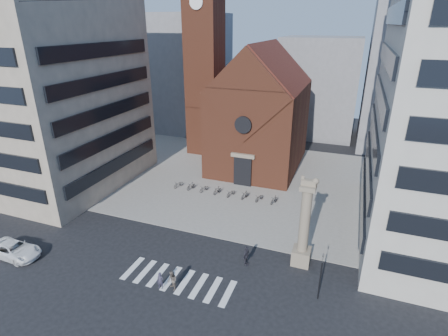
{
  "coord_description": "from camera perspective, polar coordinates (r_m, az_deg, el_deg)",
  "views": [
    {
      "loc": [
        12.56,
        -23.93,
        20.36
      ],
      "look_at": [
        0.66,
        8.0,
        6.11
      ],
      "focal_mm": 28.0,
      "sensor_mm": 36.0,
      "label": 1
    }
  ],
  "objects": [
    {
      "name": "scooter_3",
      "position": [
        44.67,
        -1.1,
        -3.68
      ],
      "size": [
        0.95,
        1.64,
        0.95
      ],
      "primitive_type": "imported",
      "rotation": [
        0.0,
        0.0,
        -0.34
      ],
      "color": "black",
      "rests_on": "piazza"
    },
    {
      "name": "piazza",
      "position": [
        49.14,
        3.77,
        -1.81
      ],
      "size": [
        46.0,
        30.0,
        0.05
      ],
      "primitive_type": "cube",
      "color": "#9B958D",
      "rests_on": "ground"
    },
    {
      "name": "pedestrian_1",
      "position": [
        30.2,
        -8.45,
        -17.75
      ],
      "size": [
        1.1,
        1.07,
        1.78
      ],
      "primitive_type": "imported",
      "rotation": [
        0.0,
        0.0,
        -0.67
      ],
      "color": "#63584F",
      "rests_on": "ground"
    },
    {
      "name": "traffic_light",
      "position": [
        29.2,
        15.51,
        -16.53
      ],
      "size": [
        0.13,
        0.16,
        4.3
      ],
      "color": "black",
      "rests_on": "ground"
    },
    {
      "name": "church",
      "position": [
        52.05,
        5.96,
        8.81
      ],
      "size": [
        12.0,
        16.65,
        18.0
      ],
      "color": "brown",
      "rests_on": "ground"
    },
    {
      "name": "lion_column",
      "position": [
        31.9,
        12.91,
        -9.96
      ],
      "size": [
        1.63,
        1.6,
        8.68
      ],
      "color": "gray",
      "rests_on": "ground"
    },
    {
      "name": "scooter_5",
      "position": [
        43.59,
        3.44,
        -4.42
      ],
      "size": [
        0.95,
        1.64,
        0.95
      ],
      "primitive_type": "imported",
      "rotation": [
        0.0,
        0.0,
        -0.34
      ],
      "color": "black",
      "rests_on": "piazza"
    },
    {
      "name": "campanile",
      "position": [
        56.8,
        -3.18,
        17.99
      ],
      "size": [
        5.5,
        5.5,
        31.2
      ],
      "color": "brown",
      "rests_on": "ground"
    },
    {
      "name": "scooter_7",
      "position": [
        42.8,
        8.19,
        -5.17
      ],
      "size": [
        0.95,
        1.64,
        0.95
      ],
      "primitive_type": "imported",
      "rotation": [
        0.0,
        0.0,
        -0.34
      ],
      "color": "black",
      "rests_on": "piazza"
    },
    {
      "name": "scooter_4",
      "position": [
        44.11,
        1.14,
        -4.1
      ],
      "size": [
        1.08,
        1.72,
        0.85
      ],
      "primitive_type": "imported",
      "rotation": [
        0.0,
        0.0,
        -0.34
      ],
      "color": "black",
      "rests_on": "piazza"
    },
    {
      "name": "bg_block_mid",
      "position": [
        70.17,
        15.18,
        12.61
      ],
      "size": [
        14.0,
        12.0,
        18.0
      ],
      "primitive_type": "cube",
      "color": "gray",
      "rests_on": "ground"
    },
    {
      "name": "pedestrian_2",
      "position": [
        32.42,
        3.63,
        -14.12
      ],
      "size": [
        0.6,
        1.18,
        1.92
      ],
      "primitive_type": "imported",
      "rotation": [
        0.0,
        0.0,
        1.45
      ],
      "color": "#2C2A33",
      "rests_on": "ground"
    },
    {
      "name": "scooter_2",
      "position": [
        45.34,
        -3.27,
        -3.36
      ],
      "size": [
        1.08,
        1.72,
        0.85
      ],
      "primitive_type": "imported",
      "rotation": [
        0.0,
        0.0,
        -0.34
      ],
      "color": "black",
      "rests_on": "piazza"
    },
    {
      "name": "bg_block_left",
      "position": [
        72.35,
        -6.72,
        15.11
      ],
      "size": [
        16.0,
        14.0,
        22.0
      ],
      "primitive_type": "cube",
      "color": "gray",
      "rests_on": "ground"
    },
    {
      "name": "pedestrian_0",
      "position": [
        30.56,
        -10.37,
        -17.66
      ],
      "size": [
        0.59,
        0.42,
        1.52
      ],
      "primitive_type": "imported",
      "rotation": [
        0.0,
        0.0,
        0.11
      ],
      "color": "#363246",
      "rests_on": "ground"
    },
    {
      "name": "scooter_0",
      "position": [
        46.82,
        -7.43,
        -2.65
      ],
      "size": [
        1.08,
        1.72,
        0.85
      ],
      "primitive_type": "imported",
      "rotation": [
        0.0,
        0.0,
        -0.34
      ],
      "color": "black",
      "rests_on": "piazza"
    },
    {
      "name": "scooter_6",
      "position": [
        43.18,
        5.79,
        -4.86
      ],
      "size": [
        1.08,
        1.72,
        0.85
      ],
      "primitive_type": "imported",
      "rotation": [
        0.0,
        0.0,
        -0.34
      ],
      "color": "black",
      "rests_on": "piazza"
    },
    {
      "name": "white_car",
      "position": [
        38.83,
        -31.06,
        -11.36
      ],
      "size": [
        5.2,
        2.43,
        1.44
      ],
      "primitive_type": "imported",
      "rotation": [
        0.0,
        0.0,
        1.56
      ],
      "color": "white",
      "rests_on": "ground"
    },
    {
      "name": "scooter_1",
      "position": [
        46.02,
        -5.39,
        -2.95
      ],
      "size": [
        0.95,
        1.64,
        0.95
      ],
      "primitive_type": "imported",
      "rotation": [
        0.0,
        0.0,
        -0.34
      ],
      "color": "black",
      "rests_on": "piazza"
    },
    {
      "name": "zebra_crossing",
      "position": [
        31.57,
        -7.53,
        -17.69
      ],
      "size": [
        10.2,
        3.2,
        0.01
      ],
      "primitive_type": null,
      "color": "white",
      "rests_on": "ground"
    },
    {
      "name": "building_left",
      "position": [
        50.42,
        -27.01,
        11.9
      ],
      "size": [
        18.0,
        20.0,
        26.0
      ],
      "primitive_type": "cube",
      "color": "tan",
      "rests_on": "ground"
    },
    {
      "name": "bg_block_right",
      "position": [
        67.13,
        29.14,
        12.78
      ],
      "size": [
        16.0,
        14.0,
        24.0
      ],
      "primitive_type": "cube",
      "color": "gray",
      "rests_on": "ground"
    },
    {
      "name": "ground",
      "position": [
        33.84,
        -5.97,
        -14.45
      ],
      "size": [
        120.0,
        120.0,
        0.0
      ],
      "primitive_type": "plane",
      "color": "black",
      "rests_on": "ground"
    }
  ]
}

